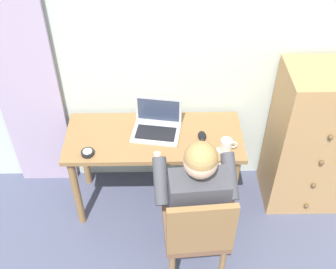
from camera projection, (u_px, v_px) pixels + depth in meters
wall_back at (187, 47)px, 2.93m from camera, size 4.80×0.05×2.50m
curtain_panel at (23, 75)px, 2.98m from camera, size 0.47×0.03×2.15m
desk at (154, 147)px, 3.10m from camera, size 1.29×0.53×0.72m
dresser at (313, 140)px, 3.15m from camera, size 0.60×0.48×1.23m
chair at (197, 232)px, 2.70m from camera, size 0.45×0.43×0.87m
person_seated at (195, 192)px, 2.71m from camera, size 0.56×0.60×1.19m
laptop at (157, 125)px, 3.04m from camera, size 0.38×0.30×0.24m
computer_mouse at (202, 136)px, 3.00m from camera, size 0.06×0.10×0.03m
desk_clock at (88, 153)px, 2.88m from camera, size 0.09×0.09×0.03m
coffee_mug at (227, 145)px, 2.88m from camera, size 0.12×0.08×0.09m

